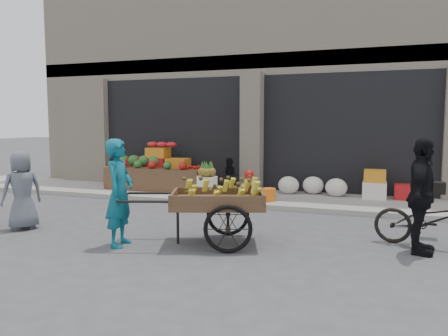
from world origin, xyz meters
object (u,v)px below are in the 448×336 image
(pineapple_bin, at_px, (207,186))
(bicycle, at_px, (432,219))
(seated_person, at_px, (230,176))
(orange_bucket, at_px, (269,195))
(vendor_grey, at_px, (22,190))
(fire_hydrant, at_px, (249,184))
(banana_cart, at_px, (214,197))
(cyclist, at_px, (421,196))
(vendor_woman, at_px, (120,193))

(pineapple_bin, bearing_deg, bicycle, -28.05)
(pineapple_bin, xyz_separation_m, seated_person, (0.40, 0.60, 0.21))
(orange_bucket, height_order, vendor_grey, vendor_grey)
(fire_hydrant, height_order, banana_cart, banana_cart)
(vendor_grey, distance_m, cyclist, 6.79)
(vendor_grey, bearing_deg, banana_cart, 122.94)
(fire_hydrant, bearing_deg, cyclist, -39.65)
(pineapple_bin, bearing_deg, seated_person, 56.31)
(seated_person, height_order, cyclist, cyclist)
(pineapple_bin, height_order, orange_bucket, pineapple_bin)
(pineapple_bin, xyz_separation_m, vendor_woman, (0.17, -4.11, 0.48))
(bicycle, distance_m, cyclist, 0.61)
(vendor_woman, xyz_separation_m, bicycle, (4.65, 1.54, -0.40))
(fire_hydrant, relative_size, vendor_grey, 0.49)
(fire_hydrant, xyz_separation_m, banana_cart, (0.45, -3.47, 0.26))
(fire_hydrant, bearing_deg, seated_person, 137.12)
(orange_bucket, height_order, bicycle, bicycle)
(vendor_woman, bearing_deg, fire_hydrant, -22.68)
(fire_hydrant, distance_m, seated_person, 0.96)
(banana_cart, height_order, vendor_grey, vendor_grey)
(banana_cart, relative_size, bicycle, 1.56)
(vendor_grey, bearing_deg, vendor_woman, 110.67)
(seated_person, height_order, banana_cart, seated_person)
(seated_person, distance_m, vendor_woman, 4.73)
(seated_person, bearing_deg, vendor_grey, -129.78)
(banana_cart, distance_m, vendor_woman, 1.50)
(orange_bucket, xyz_separation_m, vendor_grey, (-3.71, -3.69, 0.45))
(pineapple_bin, bearing_deg, vendor_woman, -87.59)
(banana_cart, xyz_separation_m, cyclist, (3.07, 0.55, 0.11))
(pineapple_bin, height_order, fire_hydrant, fire_hydrant)
(vendor_woman, relative_size, vendor_grey, 1.18)
(orange_bucket, bearing_deg, fire_hydrant, 174.29)
(bicycle, bearing_deg, banana_cart, 115.38)
(banana_cart, bearing_deg, cyclist, -9.16)
(pineapple_bin, relative_size, fire_hydrant, 0.73)
(banana_cart, bearing_deg, seated_person, 86.34)
(seated_person, distance_m, cyclist, 5.54)
(pineapple_bin, xyz_separation_m, fire_hydrant, (1.10, -0.05, 0.13))
(fire_hydrant, xyz_separation_m, seated_person, (-0.70, 0.65, 0.08))
(pineapple_bin, height_order, vendor_woman, vendor_woman)
(bicycle, bearing_deg, orange_bucket, 61.76)
(cyclist, bearing_deg, bicycle, -17.34)
(seated_person, relative_size, cyclist, 0.54)
(pineapple_bin, xyz_separation_m, cyclist, (4.62, -2.97, 0.50))
(seated_person, relative_size, banana_cart, 0.35)
(pineapple_bin, distance_m, fire_hydrant, 1.11)
(orange_bucket, xyz_separation_m, seated_person, (-1.20, 0.70, 0.31))
(orange_bucket, distance_m, seated_person, 1.42)
(vendor_woman, bearing_deg, orange_bucket, -29.40)
(pineapple_bin, relative_size, vendor_woman, 0.30)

